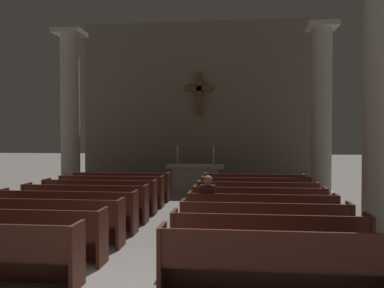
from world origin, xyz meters
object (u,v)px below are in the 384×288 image
(pew_left_row_6, at_px, (100,196))
(column_right_second, at_px, (321,113))
(pew_left_row_5, at_px, (85,203))
(candlestick_left, at_px, (178,158))
(pew_left_row_2, at_px, (15,235))
(pew_left_row_4, at_px, (67,211))
(pew_right_row_8, at_px, (254,188))
(pew_left_row_7, at_px, (112,191))
(lone_worshipper, at_px, (208,204))
(column_right_nearest, at_px, (381,99))
(pew_right_row_1, at_px, (275,263))
(pew_right_row_3, at_px, (265,227))
(pew_right_row_4, at_px, (262,215))
(altar, at_px, (195,177))
(pew_right_row_5, at_px, (259,206))
(pew_right_row_7, at_px, (255,193))
(pew_left_row_8, at_px, (122,186))
(column_left_second, at_px, (70,115))
(pew_right_row_6, at_px, (257,199))
(pew_right_row_2, at_px, (269,242))
(pew_left_row_3, at_px, (44,221))
(candlestick_right, at_px, (214,159))

(pew_left_row_6, xyz_separation_m, column_right_second, (6.64, 3.69, 2.43))
(pew_left_row_5, xyz_separation_m, candlestick_left, (1.45, 6.11, 0.77))
(pew_left_row_2, relative_size, pew_left_row_4, 1.00)
(pew_left_row_2, relative_size, pew_right_row_8, 1.00)
(pew_left_row_2, bearing_deg, pew_left_row_6, 90.00)
(pew_left_row_2, height_order, pew_left_row_7, same)
(lone_worshipper, bearing_deg, column_right_nearest, -4.38)
(pew_right_row_1, distance_m, pew_right_row_3, 2.23)
(pew_right_row_3, height_order, candlestick_left, candlestick_left)
(pew_right_row_4, xyz_separation_m, altar, (-2.15, 7.23, 0.06))
(pew_right_row_5, height_order, altar, altar)
(column_right_nearest, bearing_deg, pew_left_row_2, -163.26)
(pew_right_row_3, relative_size, column_right_nearest, 0.53)
(pew_left_row_7, distance_m, pew_right_row_8, 4.45)
(pew_right_row_4, height_order, pew_right_row_7, same)
(pew_left_row_8, height_order, altar, altar)
(pew_right_row_3, height_order, column_left_second, column_left_second)
(pew_right_row_8, height_order, lone_worshipper, lone_worshipper)
(pew_right_row_8, bearing_deg, pew_right_row_6, -90.00)
(pew_left_row_4, relative_size, pew_right_row_2, 1.00)
(pew_left_row_3, height_order, lone_worshipper, lone_worshipper)
(pew_left_row_4, distance_m, pew_right_row_7, 5.45)
(pew_right_row_6, bearing_deg, altar, 113.30)
(pew_right_row_3, height_order, pew_right_row_4, same)
(pew_right_row_2, relative_size, pew_right_row_7, 1.00)
(pew_right_row_6, bearing_deg, candlestick_right, 106.21)
(pew_right_row_8, relative_size, candlestick_right, 4.29)
(pew_left_row_2, relative_size, candlestick_left, 4.29)
(pew_right_row_5, xyz_separation_m, pew_right_row_7, (0.00, 2.23, 0.00))
(candlestick_left, bearing_deg, pew_right_row_1, -74.89)
(pew_left_row_5, distance_m, pew_right_row_4, 4.45)
(pew_right_row_4, distance_m, candlestick_right, 7.41)
(pew_left_row_5, relative_size, candlestick_left, 4.29)
(pew_right_row_4, xyz_separation_m, column_left_second, (-6.64, 5.92, 2.43))
(column_right_second, height_order, lone_worshipper, column_right_second)
(pew_right_row_1, distance_m, altar, 10.79)
(pew_left_row_3, relative_size, pew_right_row_8, 1.00)
(pew_right_row_7, xyz_separation_m, column_left_second, (-6.64, 2.58, 2.43))
(column_left_second, distance_m, candlestick_left, 4.34)
(pew_right_row_3, relative_size, pew_right_row_7, 1.00)
(pew_left_row_3, relative_size, pew_right_row_1, 1.00)
(candlestick_left, bearing_deg, pew_right_row_7, -53.71)
(pew_left_row_2, bearing_deg, pew_left_row_3, 90.00)
(pew_right_row_3, bearing_deg, pew_right_row_2, -90.00)
(candlestick_left, bearing_deg, pew_left_row_7, -110.51)
(column_right_second, xyz_separation_m, altar, (-4.49, 1.31, -2.37))
(pew_left_row_3, relative_size, pew_left_row_8, 1.00)
(pew_left_row_2, bearing_deg, column_right_nearest, 16.74)
(pew_left_row_4, bearing_deg, pew_right_row_5, 14.50)
(pew_left_row_3, height_order, pew_right_row_3, same)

